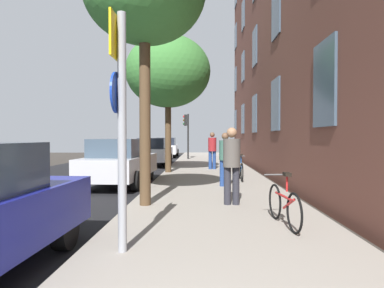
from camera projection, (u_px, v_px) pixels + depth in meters
name	position (u px, v px, depth m)	size (l,w,h in m)	color
ground_plane	(134.00, 174.00, 15.76)	(41.80, 41.80, 0.00)	#332D28
road_asphalt	(89.00, 174.00, 15.82)	(7.00, 38.00, 0.01)	black
sidewalk	(210.00, 173.00, 15.66)	(4.20, 38.00, 0.12)	gray
sign_post	(120.00, 112.00, 4.67)	(0.16, 0.60, 3.27)	gray
traffic_light	(187.00, 128.00, 24.49)	(0.43, 0.24, 3.22)	black
tree_far	(168.00, 72.00, 15.27)	(3.79, 3.79, 6.11)	#4C3823
bicycle_0	(284.00, 205.00, 6.07)	(0.42, 1.67, 0.96)	black
bicycle_1	(241.00, 170.00, 12.51)	(0.42, 1.65, 0.96)	black
bicycle_2	(233.00, 165.00, 14.72)	(0.42, 1.66, 0.93)	black
bicycle_3	(225.00, 162.00, 16.89)	(0.42, 1.70, 0.93)	black
pedestrian_0	(232.00, 161.00, 7.97)	(0.54, 0.54, 1.80)	#26262D
pedestrian_1	(225.00, 156.00, 10.94)	(0.54, 0.54, 1.72)	navy
pedestrian_2	(212.00, 148.00, 16.77)	(0.44, 0.44, 1.81)	navy
car_1	(120.00, 161.00, 12.01)	(1.96, 4.57, 1.62)	#B7B7BC
car_2	(154.00, 151.00, 20.34)	(1.85, 4.47, 1.62)	silver
car_3	(167.00, 147.00, 28.67)	(1.83, 4.53, 1.62)	silver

